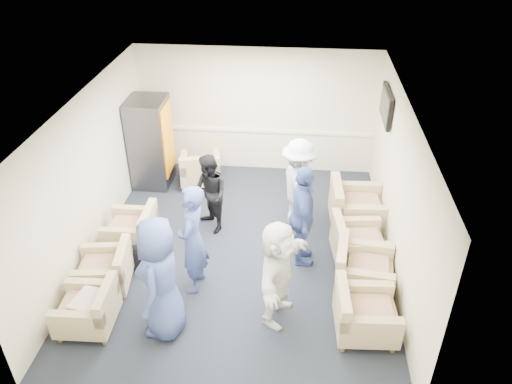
# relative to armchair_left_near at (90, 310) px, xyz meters

# --- Properties ---
(floor) EXTENTS (6.00, 6.00, 0.00)m
(floor) POSITION_rel_armchair_left_near_xyz_m (1.91, 1.91, -0.31)
(floor) COLOR black
(floor) RESTS_ON ground
(ceiling) EXTENTS (6.00, 6.00, 0.00)m
(ceiling) POSITION_rel_armchair_left_near_xyz_m (1.91, 1.91, 2.39)
(ceiling) COLOR white
(ceiling) RESTS_ON back_wall
(back_wall) EXTENTS (5.00, 0.02, 2.70)m
(back_wall) POSITION_rel_armchair_left_near_xyz_m (1.91, 4.91, 1.04)
(back_wall) COLOR beige
(back_wall) RESTS_ON floor
(front_wall) EXTENTS (5.00, 0.02, 2.70)m
(front_wall) POSITION_rel_armchair_left_near_xyz_m (1.91, -1.09, 1.04)
(front_wall) COLOR beige
(front_wall) RESTS_ON floor
(left_wall) EXTENTS (0.02, 6.00, 2.70)m
(left_wall) POSITION_rel_armchair_left_near_xyz_m (-0.59, 1.91, 1.04)
(left_wall) COLOR beige
(left_wall) RESTS_ON floor
(right_wall) EXTENTS (0.02, 6.00, 2.70)m
(right_wall) POSITION_rel_armchair_left_near_xyz_m (4.41, 1.91, 1.04)
(right_wall) COLOR beige
(right_wall) RESTS_ON floor
(chair_rail) EXTENTS (4.98, 0.04, 0.06)m
(chair_rail) POSITION_rel_armchair_left_near_xyz_m (1.91, 4.89, 0.59)
(chair_rail) COLOR white
(chair_rail) RESTS_ON back_wall
(tv) EXTENTS (0.10, 1.00, 0.58)m
(tv) POSITION_rel_armchair_left_near_xyz_m (4.35, 3.71, 1.74)
(tv) COLOR black
(tv) RESTS_ON right_wall
(armchair_left_near) EXTENTS (0.80, 0.80, 0.62)m
(armchair_left_near) POSITION_rel_armchair_left_near_xyz_m (0.00, 0.00, 0.00)
(armchair_left_near) COLOR tan
(armchair_left_near) RESTS_ON floor
(armchair_left_mid) EXTENTS (0.88, 0.88, 0.63)m
(armchair_left_mid) POSITION_rel_armchair_left_near_xyz_m (-0.05, 0.84, 0.00)
(armchair_left_mid) COLOR tan
(armchair_left_mid) RESTS_ON floor
(armchair_left_far) EXTENTS (0.82, 0.82, 0.64)m
(armchair_left_far) POSITION_rel_armchair_left_near_xyz_m (0.06, 1.88, 0.01)
(armchair_left_far) COLOR tan
(armchair_left_far) RESTS_ON floor
(armchair_right_near) EXTENTS (0.88, 0.88, 0.67)m
(armchair_right_near) POSITION_rel_armchair_left_near_xyz_m (3.82, 0.24, 0.03)
(armchair_right_near) COLOR tan
(armchair_right_near) RESTS_ON floor
(armchair_right_midnear) EXTENTS (0.96, 0.96, 0.69)m
(armchair_right_midnear) POSITION_rel_armchair_left_near_xyz_m (3.86, 1.16, 0.04)
(armchair_right_midnear) COLOR tan
(armchair_right_midnear) RESTS_ON floor
(armchair_right_midfar) EXTENTS (0.93, 0.93, 0.67)m
(armchair_right_midfar) POSITION_rel_armchair_left_near_xyz_m (3.84, 1.85, 0.03)
(armchair_right_midfar) COLOR tan
(armchair_right_midfar) RESTS_ON floor
(armchair_right_far) EXTENTS (0.99, 0.99, 0.76)m
(armchair_right_far) POSITION_rel_armchair_left_near_xyz_m (3.88, 2.84, 0.07)
(armchair_right_far) COLOR tan
(armchair_right_far) RESTS_ON floor
(armchair_corner) EXTENTS (0.95, 0.95, 0.65)m
(armchair_corner) POSITION_rel_armchair_left_near_xyz_m (0.82, 4.07, 0.02)
(armchair_corner) COLOR tan
(armchair_corner) RESTS_ON floor
(vending_machine) EXTENTS (0.75, 0.88, 1.85)m
(vending_machine) POSITION_rel_armchair_left_near_xyz_m (-0.18, 4.09, 0.62)
(vending_machine) COLOR #494850
(vending_machine) RESTS_ON floor
(backpack) EXTENTS (0.27, 0.20, 0.46)m
(backpack) POSITION_rel_armchair_left_near_xyz_m (0.31, 1.32, -0.07)
(backpack) COLOR black
(backpack) RESTS_ON floor
(pillow) EXTENTS (0.44, 0.53, 0.13)m
(pillow) POSITION_rel_armchair_left_near_xyz_m (-0.00, -0.00, 0.17)
(pillow) COLOR beige
(pillow) RESTS_ON armchair_left_near
(person_front_left) EXTENTS (0.64, 0.94, 1.87)m
(person_front_left) POSITION_rel_armchair_left_near_xyz_m (1.06, 0.07, 0.63)
(person_front_left) COLOR #3B4D8F
(person_front_left) RESTS_ON floor
(person_mid_left) EXTENTS (0.48, 0.69, 1.81)m
(person_mid_left) POSITION_rel_armchair_left_near_xyz_m (1.31, 0.98, 0.60)
(person_mid_left) COLOR #3B4D8F
(person_mid_left) RESTS_ON floor
(person_back_left) EXTENTS (0.89, 0.92, 1.49)m
(person_back_left) POSITION_rel_armchair_left_near_xyz_m (1.30, 2.51, 0.44)
(person_back_left) COLOR black
(person_back_left) RESTS_ON floor
(person_back_right) EXTENTS (0.95, 1.27, 1.75)m
(person_back_right) POSITION_rel_armchair_left_near_xyz_m (2.86, 2.76, 0.57)
(person_back_right) COLOR silver
(person_back_right) RESTS_ON floor
(person_mid_right) EXTENTS (0.55, 1.09, 1.79)m
(person_mid_right) POSITION_rel_armchair_left_near_xyz_m (2.94, 1.75, 0.58)
(person_mid_right) COLOR #3B4D8F
(person_mid_right) RESTS_ON floor
(person_front_right) EXTENTS (0.87, 1.60, 1.65)m
(person_front_right) POSITION_rel_armchair_left_near_xyz_m (2.62, 0.46, 0.51)
(person_front_right) COLOR white
(person_front_right) RESTS_ON floor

